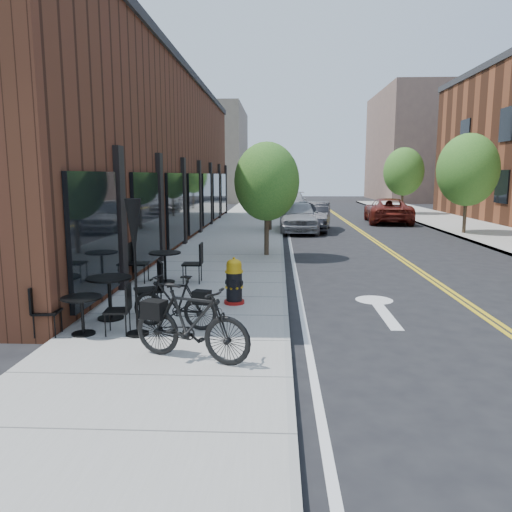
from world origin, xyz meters
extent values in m
plane|color=black|center=(0.00, 0.00, 0.00)|extent=(120.00, 120.00, 0.00)
cube|color=#9E9B93|center=(-2.00, 10.00, 0.06)|extent=(4.00, 70.00, 0.12)
cube|color=#4B2718|center=(-6.50, 14.00, 3.50)|extent=(5.00, 28.00, 7.00)
cube|color=#726656|center=(-8.00, 48.00, 5.00)|extent=(8.00, 14.00, 10.00)
cube|color=brown|center=(16.00, 50.00, 6.00)|extent=(10.00, 16.00, 12.00)
cylinder|color=#382B1E|center=(-0.60, 9.00, 0.93)|extent=(0.16, 0.16, 1.61)
ellipsoid|color=#23601E|center=(-0.60, 9.00, 2.61)|extent=(2.20, 2.20, 2.64)
cylinder|color=#382B1E|center=(-0.60, 17.00, 0.96)|extent=(0.16, 0.16, 1.68)
ellipsoid|color=#23601E|center=(-0.60, 17.00, 2.72)|extent=(2.30, 2.30, 2.76)
cylinder|color=#382B1E|center=(-0.60, 25.00, 0.91)|extent=(0.16, 0.16, 1.57)
ellipsoid|color=#23601E|center=(-0.60, 25.00, 2.54)|extent=(2.10, 2.10, 2.52)
cylinder|color=#382B1E|center=(-0.60, 33.00, 0.98)|extent=(0.16, 0.16, 1.71)
ellipsoid|color=#23601E|center=(-0.60, 33.00, 2.79)|extent=(2.40, 2.40, 2.88)
cylinder|color=#382B1E|center=(8.60, 16.00, 1.03)|extent=(0.16, 0.16, 1.82)
ellipsoid|color=#23601E|center=(8.60, 16.00, 3.06)|extent=(2.80, 2.80, 3.36)
cylinder|color=#382B1E|center=(8.60, 28.00, 1.03)|extent=(0.16, 0.16, 1.82)
ellipsoid|color=#23601E|center=(8.60, 28.00, 3.06)|extent=(2.80, 2.80, 3.36)
cylinder|color=maroon|center=(-1.14, 2.39, 0.15)|extent=(0.55, 0.55, 0.07)
cylinder|color=black|center=(-1.14, 2.39, 0.48)|extent=(0.42, 0.42, 0.65)
cylinder|color=gold|center=(-1.14, 2.39, 0.81)|extent=(0.48, 0.48, 0.04)
cylinder|color=gold|center=(-1.14, 2.39, 0.90)|extent=(0.41, 0.41, 0.15)
ellipsoid|color=gold|center=(-1.14, 2.39, 0.99)|extent=(0.40, 0.40, 0.19)
cylinder|color=gold|center=(-1.14, 2.39, 1.09)|extent=(0.07, 0.07, 0.07)
imported|color=black|center=(-2.05, 0.62, 0.61)|extent=(1.68, 0.85, 0.97)
imported|color=black|center=(-1.48, -0.92, 0.69)|extent=(1.97, 1.15, 1.14)
cylinder|color=black|center=(-3.55, 0.19, 0.13)|extent=(0.44, 0.44, 0.03)
cylinder|color=black|center=(-3.55, 0.19, 0.45)|extent=(0.06, 0.06, 0.63)
cylinder|color=black|center=(-3.55, 0.19, 0.77)|extent=(0.75, 0.75, 0.03)
cylinder|color=black|center=(-3.39, 1.14, 0.14)|extent=(0.64, 0.64, 0.03)
cylinder|color=black|center=(-3.39, 1.14, 0.52)|extent=(0.09, 0.09, 0.78)
cylinder|color=black|center=(-3.39, 1.14, 0.91)|extent=(1.11, 1.11, 0.03)
cylinder|color=black|center=(-3.08, 4.42, 0.14)|extent=(0.47, 0.47, 0.03)
cylinder|color=black|center=(-3.08, 4.42, 0.50)|extent=(0.06, 0.06, 0.74)
cylinder|color=black|center=(-3.08, 4.42, 0.88)|extent=(0.82, 0.82, 0.03)
cylinder|color=black|center=(-2.61, 0.20, 0.14)|extent=(0.38, 0.38, 0.04)
cylinder|color=black|center=(-2.61, 0.20, 1.27)|extent=(0.04, 0.04, 2.25)
cone|color=black|center=(-2.61, 0.20, 1.95)|extent=(0.27, 0.27, 0.99)
imported|color=#94959B|center=(0.80, 16.95, 0.79)|extent=(1.88, 4.63, 1.58)
imported|color=black|center=(1.60, 17.56, 0.73)|extent=(2.12, 4.61, 1.47)
imported|color=#ACACB1|center=(0.80, 29.89, 0.78)|extent=(2.56, 5.52, 1.56)
imported|color=maroon|center=(6.32, 22.12, 0.74)|extent=(2.88, 5.49, 1.47)
camera|label=1|loc=(-0.22, -7.92, 2.83)|focal=35.00mm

